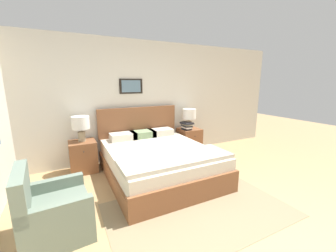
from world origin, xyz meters
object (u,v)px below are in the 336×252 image
object	(u,v)px
bed	(158,160)
table_lamp_near_window	(81,124)
armchair	(52,213)
nightstand_by_door	(189,141)
table_lamp_by_door	(189,115)
nightstand_near_window	(83,156)

from	to	relation	value
bed	table_lamp_near_window	distance (m)	1.61
armchair	nightstand_by_door	xyz separation A→B (m)	(2.89, 1.71, 0.02)
bed	table_lamp_by_door	world-z (taller)	bed
bed	nightstand_by_door	xyz separation A→B (m)	(1.21, 0.83, -0.00)
bed	nightstand_by_door	world-z (taller)	bed
armchair	table_lamp_by_door	size ratio (longest dim) A/B	1.75
bed	nightstand_near_window	distance (m)	1.47
bed	table_lamp_near_window	xyz separation A→B (m)	(-1.21, 0.85, 0.63)
bed	table_lamp_near_window	size ratio (longest dim) A/B	4.50
bed	nightstand_near_window	bearing A→B (deg)	145.70
nightstand_near_window	table_lamp_near_window	size ratio (longest dim) A/B	1.25
bed	nightstand_by_door	size ratio (longest dim) A/B	3.60
bed	armchair	size ratio (longest dim) A/B	2.58
bed	table_lamp_by_door	size ratio (longest dim) A/B	4.50
nightstand_near_window	armchair	bearing A→B (deg)	-105.23
table_lamp_near_window	table_lamp_by_door	size ratio (longest dim) A/B	1.00
nightstand_near_window	table_lamp_by_door	distance (m)	2.51
armchair	nightstand_by_door	size ratio (longest dim) A/B	1.40
nightstand_by_door	table_lamp_near_window	bearing A→B (deg)	179.46
nightstand_by_door	table_lamp_near_window	world-z (taller)	table_lamp_near_window
bed	nightstand_near_window	size ratio (longest dim) A/B	3.60
nightstand_near_window	table_lamp_by_door	xyz separation A→B (m)	(2.42, 0.02, 0.63)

